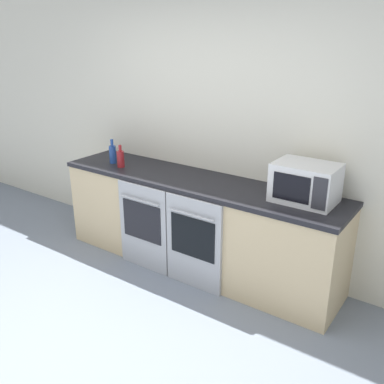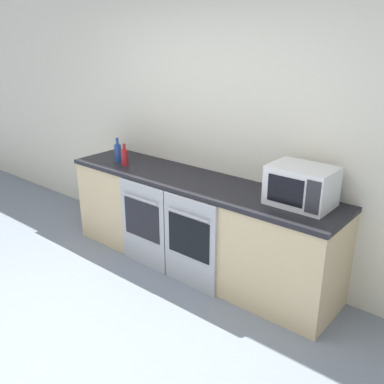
{
  "view_description": "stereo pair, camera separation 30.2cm",
  "coord_description": "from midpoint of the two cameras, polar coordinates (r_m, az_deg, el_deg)",
  "views": [
    {
      "loc": [
        2.11,
        -1.39,
        2.16
      ],
      "look_at": [
        -0.04,
        1.67,
        0.76
      ],
      "focal_mm": 40.0,
      "sensor_mm": 36.0,
      "label": 1
    },
    {
      "loc": [
        2.35,
        -1.21,
        2.16
      ],
      "look_at": [
        -0.04,
        1.67,
        0.76
      ],
      "focal_mm": 40.0,
      "sensor_mm": 36.0,
      "label": 2
    }
  ],
  "objects": [
    {
      "name": "microwave",
      "position": [
        3.44,
        12.49,
        1.19
      ],
      "size": [
        0.49,
        0.36,
        0.31
      ],
      "color": "silver",
      "rests_on": "counter_back"
    },
    {
      "name": "oven_left",
      "position": [
        4.09,
        -8.64,
        -4.65
      ],
      "size": [
        0.57,
        0.06,
        0.85
      ],
      "color": "#A8AAAF",
      "rests_on": "ground_plane"
    },
    {
      "name": "bottle_red",
      "position": [
        4.35,
        -11.48,
        4.39
      ],
      "size": [
        0.07,
        0.07,
        0.23
      ],
      "color": "maroon",
      "rests_on": "counter_back"
    },
    {
      "name": "ground_plane",
      "position": [
        3.36,
        -19.98,
        -20.86
      ],
      "size": [
        16.0,
        16.0,
        0.0
      ],
      "primitive_type": "plane",
      "color": "gray"
    },
    {
      "name": "bottle_blue",
      "position": [
        4.5,
        -12.44,
        4.98
      ],
      "size": [
        0.07,
        0.07,
        0.25
      ],
      "color": "#234793",
      "rests_on": "counter_back"
    },
    {
      "name": "wall_back",
      "position": [
        4.08,
        1.16,
        8.4
      ],
      "size": [
        10.0,
        0.06,
        2.6
      ],
      "color": "silver",
      "rests_on": "ground_plane"
    },
    {
      "name": "counter_back",
      "position": [
        4.09,
        -1.6,
        -4.24
      ],
      "size": [
        2.82,
        0.64,
        0.89
      ],
      "color": "#D1B789",
      "rests_on": "ground_plane"
    },
    {
      "name": "oven_right",
      "position": [
        3.75,
        -2.13,
        -6.88
      ],
      "size": [
        0.57,
        0.06,
        0.85
      ],
      "color": "#A8AAAF",
      "rests_on": "ground_plane"
    }
  ]
}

